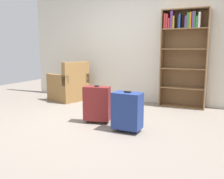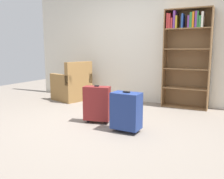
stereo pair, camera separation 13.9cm
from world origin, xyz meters
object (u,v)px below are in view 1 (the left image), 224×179
at_px(bookshelf, 184,51).
at_px(mug, 90,99).
at_px(suitcase_navy_blue, 127,111).
at_px(armchair, 69,87).
at_px(suitcase_dark_red, 97,104).

relative_size(bookshelf, mug, 16.25).
bearing_deg(mug, suitcase_navy_blue, -45.97).
relative_size(armchair, suitcase_dark_red, 1.47).
relative_size(armchair, mug, 7.50).
height_order(bookshelf, mug, bookshelf).
xyz_separation_m(mug, suitcase_dark_red, (0.91, -1.37, 0.27)).
distance_m(armchair, suitcase_dark_red, 1.94).
height_order(armchair, suitcase_dark_red, armchair).
bearing_deg(suitcase_navy_blue, armchair, 143.40).
relative_size(bookshelf, suitcase_navy_blue, 3.30).
distance_m(suitcase_dark_red, suitcase_navy_blue, 0.62).
distance_m(mug, suitcase_navy_blue, 2.17).
bearing_deg(mug, bookshelf, 10.81).
bearing_deg(suitcase_dark_red, bookshelf, 58.83).
bearing_deg(suitcase_navy_blue, suitcase_dark_red, 162.76).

